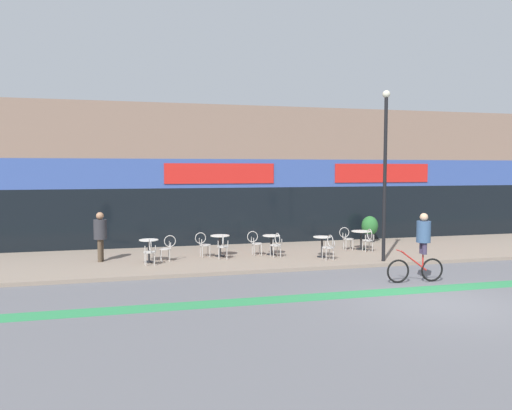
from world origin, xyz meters
The scene contains 22 objects.
ground_plane centered at (0.00, 0.00, 0.00)m, with size 120.00×120.00×0.00m, color #5B5B60.
sidewalk_slab centered at (0.00, 7.25, 0.06)m, with size 40.00×5.50×0.12m, color gray.
storefront_facade centered at (0.00, 11.97, 2.98)m, with size 40.00×4.06×5.98m.
bike_lane_stripe centered at (0.00, 1.34, 0.00)m, with size 36.00×0.70×0.01m, color #2D844C.
bistro_table_0 centered at (-6.82, 6.73, 0.67)m, with size 0.65×0.65×0.78m.
bistro_table_1 centered at (-4.25, 7.25, 0.67)m, with size 0.70×0.70×0.77m.
bistro_table_2 centered at (-2.34, 7.12, 0.63)m, with size 0.65×0.65×0.72m.
bistro_table_3 centered at (-0.70, 6.17, 0.65)m, with size 0.64×0.64×0.74m.
bistro_table_4 centered at (1.45, 7.39, 0.65)m, with size 0.77×0.77×0.73m.
cafe_chair_0_near centered at (-6.81, 6.10, 0.64)m, with size 0.44×0.59×0.90m.
cafe_chair_0_side centered at (-6.20, 6.73, 0.64)m, with size 0.58×0.42×0.90m.
cafe_chair_1_near centered at (-4.26, 6.63, 0.64)m, with size 0.45×0.60×0.90m.
cafe_chair_1_side centered at (-4.88, 7.24, 0.64)m, with size 0.59×0.44×0.90m.
cafe_chair_2_near centered at (-2.33, 6.49, 0.64)m, with size 0.45×0.60×0.90m.
cafe_chair_2_side centered at (-2.97, 7.12, 0.64)m, with size 0.57×0.40×0.90m.
cafe_chair_3_near centered at (-0.69, 5.54, 0.64)m, with size 0.44×0.59×0.90m.
cafe_chair_4_near centered at (1.45, 6.76, 0.64)m, with size 0.41×0.58×0.90m.
cafe_chair_4_side centered at (0.83, 7.40, 0.64)m, with size 0.59×0.44×0.90m.
planter_pot centered at (2.79, 9.27, 0.74)m, with size 0.71×0.71×1.12m.
lamp_post centered at (1.07, 4.90, 3.46)m, with size 0.26×0.26×5.85m.
cyclist_0 centered at (0.78, 2.19, 1.14)m, with size 1.76×0.51×2.03m.
pedestrian_near_end centered at (-8.43, 7.25, 1.14)m, with size 0.54×0.54×1.71m.
Camera 1 is at (-7.47, -10.58, 3.32)m, focal length 35.00 mm.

